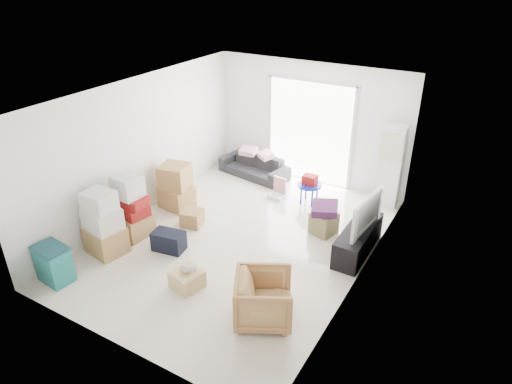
{
  "coord_description": "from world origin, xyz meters",
  "views": [
    {
      "loc": [
        3.81,
        -5.96,
        4.63
      ],
      "look_at": [
        0.24,
        0.2,
        0.95
      ],
      "focal_mm": 32.0,
      "sensor_mm": 36.0,
      "label": 1
    }
  ],
  "objects_px": {
    "television": "(360,224)",
    "kids_table": "(310,183)",
    "ottoman": "(324,223)",
    "wood_crate": "(187,279)",
    "storage_bins": "(54,264)",
    "armchair": "(264,297)",
    "tv_console": "(358,240)",
    "sofa": "(254,163)",
    "ac_tower": "(391,167)"
  },
  "relations": [
    {
      "from": "ac_tower",
      "to": "armchair",
      "type": "distance_m",
      "value": 4.31
    },
    {
      "from": "television",
      "to": "kids_table",
      "type": "bearing_deg",
      "value": 57.14
    },
    {
      "from": "sofa",
      "to": "ottoman",
      "type": "distance_m",
      "value": 2.84
    },
    {
      "from": "tv_console",
      "to": "kids_table",
      "type": "relative_size",
      "value": 2.29
    },
    {
      "from": "ottoman",
      "to": "television",
      "type": "bearing_deg",
      "value": -20.09
    },
    {
      "from": "television",
      "to": "ottoman",
      "type": "distance_m",
      "value": 0.88
    },
    {
      "from": "tv_console",
      "to": "kids_table",
      "type": "xyz_separation_m",
      "value": [
        -1.48,
        1.21,
        0.21
      ]
    },
    {
      "from": "armchair",
      "to": "tv_console",
      "type": "bearing_deg",
      "value": -42.47
    },
    {
      "from": "armchair",
      "to": "kids_table",
      "type": "height_order",
      "value": "armchair"
    },
    {
      "from": "storage_bins",
      "to": "wood_crate",
      "type": "relative_size",
      "value": 1.47
    },
    {
      "from": "television",
      "to": "storage_bins",
      "type": "relative_size",
      "value": 1.72
    },
    {
      "from": "sofa",
      "to": "armchair",
      "type": "bearing_deg",
      "value": -48.83
    },
    {
      "from": "tv_console",
      "to": "armchair",
      "type": "distance_m",
      "value": 2.38
    },
    {
      "from": "tv_console",
      "to": "armchair",
      "type": "relative_size",
      "value": 1.8
    },
    {
      "from": "sofa",
      "to": "storage_bins",
      "type": "distance_m",
      "value": 5.04
    },
    {
      "from": "armchair",
      "to": "wood_crate",
      "type": "distance_m",
      "value": 1.42
    },
    {
      "from": "ac_tower",
      "to": "storage_bins",
      "type": "xyz_separation_m",
      "value": [
        -3.85,
        -5.14,
        -0.56
      ]
    },
    {
      "from": "ac_tower",
      "to": "wood_crate",
      "type": "bearing_deg",
      "value": -114.65
    },
    {
      "from": "ottoman",
      "to": "kids_table",
      "type": "height_order",
      "value": "kids_table"
    },
    {
      "from": "television",
      "to": "kids_table",
      "type": "relative_size",
      "value": 1.71
    },
    {
      "from": "sofa",
      "to": "ac_tower",
      "type": "bearing_deg",
      "value": 11.95
    },
    {
      "from": "wood_crate",
      "to": "armchair",
      "type": "bearing_deg",
      "value": -1.18
    },
    {
      "from": "tv_console",
      "to": "television",
      "type": "height_order",
      "value": "television"
    },
    {
      "from": "sofa",
      "to": "storage_bins",
      "type": "height_order",
      "value": "sofa"
    },
    {
      "from": "sofa",
      "to": "kids_table",
      "type": "bearing_deg",
      "value": -9.98
    },
    {
      "from": "ac_tower",
      "to": "armchair",
      "type": "relative_size",
      "value": 2.16
    },
    {
      "from": "ac_tower",
      "to": "wood_crate",
      "type": "height_order",
      "value": "ac_tower"
    },
    {
      "from": "sofa",
      "to": "kids_table",
      "type": "relative_size",
      "value": 2.66
    },
    {
      "from": "television",
      "to": "storage_bins",
      "type": "bearing_deg",
      "value": 135.89
    },
    {
      "from": "television",
      "to": "sofa",
      "type": "xyz_separation_m",
      "value": [
        -3.15,
        1.8,
        -0.23
      ]
    },
    {
      "from": "tv_console",
      "to": "ottoman",
      "type": "bearing_deg",
      "value": 159.91
    },
    {
      "from": "tv_console",
      "to": "storage_bins",
      "type": "xyz_separation_m",
      "value": [
        -3.9,
        -3.19,
        0.08
      ]
    },
    {
      "from": "armchair",
      "to": "wood_crate",
      "type": "bearing_deg",
      "value": 60.81
    },
    {
      "from": "ac_tower",
      "to": "wood_crate",
      "type": "relative_size",
      "value": 4.07
    },
    {
      "from": "tv_console",
      "to": "kids_table",
      "type": "height_order",
      "value": "kids_table"
    },
    {
      "from": "ottoman",
      "to": "wood_crate",
      "type": "height_order",
      "value": "ottoman"
    },
    {
      "from": "kids_table",
      "to": "wood_crate",
      "type": "bearing_deg",
      "value": -98.33
    },
    {
      "from": "ac_tower",
      "to": "television",
      "type": "height_order",
      "value": "ac_tower"
    },
    {
      "from": "storage_bins",
      "to": "wood_crate",
      "type": "xyz_separation_m",
      "value": [
        1.91,
        0.92,
        -0.18
      ]
    },
    {
      "from": "tv_console",
      "to": "storage_bins",
      "type": "relative_size",
      "value": 2.3
    },
    {
      "from": "ac_tower",
      "to": "storage_bins",
      "type": "distance_m",
      "value": 6.44
    },
    {
      "from": "armchair",
      "to": "kids_table",
      "type": "relative_size",
      "value": 1.27
    },
    {
      "from": "sofa",
      "to": "wood_crate",
      "type": "height_order",
      "value": "sofa"
    },
    {
      "from": "storage_bins",
      "to": "kids_table",
      "type": "xyz_separation_m",
      "value": [
        2.42,
        4.4,
        0.14
      ]
    },
    {
      "from": "tv_console",
      "to": "armchair",
      "type": "height_order",
      "value": "armchair"
    },
    {
      "from": "tv_console",
      "to": "ottoman",
      "type": "xyz_separation_m",
      "value": [
        -0.75,
        0.28,
        -0.03
      ]
    },
    {
      "from": "ac_tower",
      "to": "kids_table",
      "type": "relative_size",
      "value": 2.74
    },
    {
      "from": "television",
      "to": "kids_table",
      "type": "height_order",
      "value": "kids_table"
    },
    {
      "from": "television",
      "to": "ottoman",
      "type": "height_order",
      "value": "television"
    },
    {
      "from": "television",
      "to": "wood_crate",
      "type": "height_order",
      "value": "television"
    }
  ]
}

